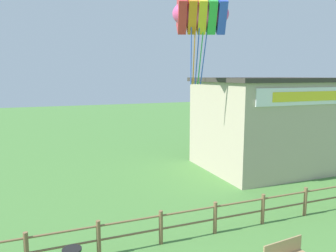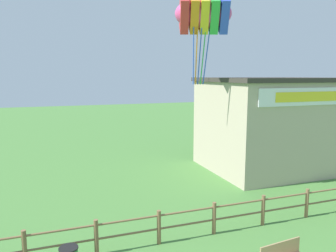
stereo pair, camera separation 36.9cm
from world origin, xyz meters
TOP-DOWN VIEW (x-y plane):
  - wooden_fence at (-0.00, 5.18)m, footprint 14.80×0.14m
  - seaside_building at (8.39, 11.70)m, footprint 7.97×6.47m
  - kite_rainbow_parafoil at (3.09, 10.58)m, footprint 3.36×2.89m

SIDE VIEW (x-z plane):
  - wooden_fence at x=0.00m, z-range 0.08..1.26m
  - seaside_building at x=8.39m, z-range 0.01..5.57m
  - kite_rainbow_parafoil at x=3.09m, z-range 6.44..10.99m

